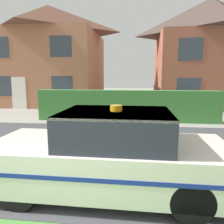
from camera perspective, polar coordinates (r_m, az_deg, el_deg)
The scene contains 5 objects.
road_strip at distance 6.52m, azimuth -5.68°, elevation -9.71°, with size 28.00×6.53×0.01m, color #424247.
garden_hedge at distance 10.50m, azimuth 3.81°, elevation 1.65°, with size 8.62×0.61×1.48m, color #3D7F38.
police_car at distance 4.04m, azimuth -0.56°, elevation -11.01°, with size 4.28×1.75×1.61m.
house_left at distance 18.34m, azimuth -15.96°, elevation 14.17°, with size 7.93×6.90×7.49m.
house_right at distance 17.63m, azimuth 23.92°, elevation 14.06°, with size 7.52×6.67×7.54m.
Camera 1 is at (1.35, -1.56, 2.11)m, focal length 35.00 mm.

